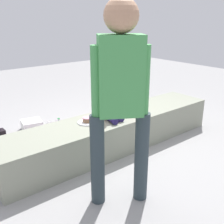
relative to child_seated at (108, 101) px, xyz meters
The scene contains 9 objects.
ground_plane 0.62m from the child_seated, ahead, with size 12.00×12.00×0.00m, color gray.
concrete_ledge 0.42m from the child_seated, ahead, with size 2.92×0.59×0.40m, color gray.
child_seated is the anchor object (origin of this frame).
adult_standing 1.06m from the child_seated, 122.10° to the right, with size 0.44×0.35×1.68m.
cake_plate 0.33m from the child_seated, behind, with size 0.22×0.22×0.07m.
gift_bag 0.81m from the child_seated, 136.60° to the left, with size 0.26×0.11×0.35m.
railing_post 2.44m from the child_seated, 39.47° to the left, with size 0.36×0.36×1.05m.
water_bottle_near_gift 0.95m from the child_seated, 108.43° to the left, with size 0.07×0.07×0.24m.
cake_box_white 1.36m from the child_seated, 112.89° to the left, with size 0.27×0.26×0.14m, color white.
Camera 1 is at (-1.95, -2.39, 1.55)m, focal length 43.73 mm.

